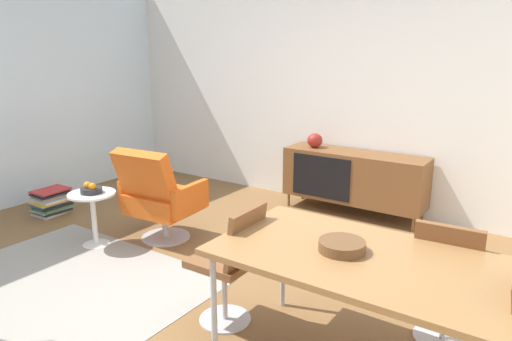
% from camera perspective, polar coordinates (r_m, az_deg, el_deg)
% --- Properties ---
extents(ground_plane, '(8.32, 8.32, 0.00)m').
position_cam_1_polar(ground_plane, '(3.78, -7.19, -14.25)').
color(ground_plane, brown).
extents(wall_back, '(6.80, 0.12, 2.80)m').
position_cam_1_polar(wall_back, '(5.54, 10.66, 10.06)').
color(wall_back, white).
rests_on(wall_back, ground_plane).
extents(sideboard, '(1.60, 0.45, 0.72)m').
position_cam_1_polar(sideboard, '(5.30, 11.97, -0.76)').
color(sideboard, brown).
rests_on(sideboard, ground_plane).
extents(vase_cobalt, '(0.18, 0.18, 0.16)m').
position_cam_1_polar(vase_cobalt, '(5.42, 7.30, 3.72)').
color(vase_cobalt, maroon).
rests_on(vase_cobalt, sideboard).
extents(dining_table, '(1.60, 0.90, 0.74)m').
position_cam_1_polar(dining_table, '(2.62, 12.77, -10.99)').
color(dining_table, olive).
rests_on(dining_table, ground_plane).
extents(wooden_bowl_on_table, '(0.26, 0.26, 0.06)m').
position_cam_1_polar(wooden_bowl_on_table, '(2.62, 10.59, -9.17)').
color(wooden_bowl_on_table, brown).
rests_on(wooden_bowl_on_table, dining_table).
extents(dining_chair_back_right, '(0.43, 0.45, 0.86)m').
position_cam_1_polar(dining_chair_back_right, '(3.13, 22.63, -12.09)').
color(dining_chair_back_right, brown).
rests_on(dining_chair_back_right, ground_plane).
extents(dining_chair_near_window, '(0.43, 0.41, 0.86)m').
position_cam_1_polar(dining_chair_near_window, '(3.12, -3.07, -10.99)').
color(dining_chair_near_window, brown).
rests_on(dining_chair_near_window, ground_plane).
extents(lounge_chair_red, '(0.76, 0.70, 0.95)m').
position_cam_1_polar(lounge_chair_red, '(4.54, -11.94, -2.99)').
color(lounge_chair_red, '#D85919').
rests_on(lounge_chair_red, ground_plane).
extents(side_table_round, '(0.44, 0.44, 0.52)m').
position_cam_1_polar(side_table_round, '(4.66, -19.48, -4.95)').
color(side_table_round, white).
rests_on(side_table_round, ground_plane).
extents(fruit_bowl, '(0.20, 0.20, 0.11)m').
position_cam_1_polar(fruit_bowl, '(4.59, -19.75, -2.20)').
color(fruit_bowl, '#262628').
rests_on(fruit_bowl, side_table_round).
extents(magazine_stack, '(0.33, 0.39, 0.29)m').
position_cam_1_polar(magazine_stack, '(5.77, -24.01, -3.54)').
color(magazine_stack, '#B2B2B7').
rests_on(magazine_stack, ground_plane).
extents(area_rug, '(2.20, 1.70, 0.01)m').
position_cam_1_polar(area_rug, '(4.09, -22.69, -12.87)').
color(area_rug, gray).
rests_on(area_rug, ground_plane).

